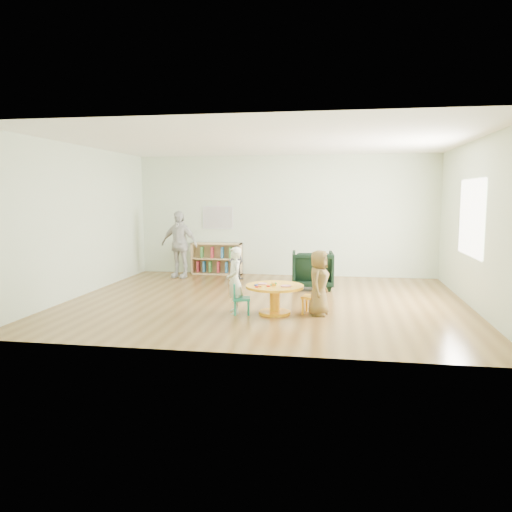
% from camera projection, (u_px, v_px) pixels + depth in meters
% --- Properties ---
extents(room, '(7.10, 7.00, 2.80)m').
position_uv_depth(room, '(266.00, 194.00, 8.68)').
color(room, brown).
rests_on(room, ground).
extents(activity_table, '(0.92, 0.92, 0.50)m').
position_uv_depth(activity_table, '(275.00, 294.00, 7.92)').
color(activity_table, '#FCA615').
rests_on(activity_table, ground).
extents(kid_chair_left, '(0.31, 0.31, 0.50)m').
position_uv_depth(kid_chair_left, '(239.00, 298.00, 7.90)').
color(kid_chair_left, '#177F61').
rests_on(kid_chair_left, ground).
extents(kid_chair_right, '(0.34, 0.34, 0.54)m').
position_uv_depth(kid_chair_right, '(314.00, 296.00, 7.91)').
color(kid_chair_right, '#FCA615').
rests_on(kid_chair_right, ground).
extents(bookshelf, '(1.20, 0.30, 0.75)m').
position_uv_depth(bookshelf, '(216.00, 259.00, 11.93)').
color(bookshelf, tan).
rests_on(bookshelf, ground).
extents(alphabet_poster, '(0.74, 0.01, 0.54)m').
position_uv_depth(alphabet_poster, '(218.00, 217.00, 11.93)').
color(alphabet_poster, silver).
rests_on(alphabet_poster, ground).
extents(armchair, '(0.88, 0.90, 0.76)m').
position_uv_depth(armchair, '(312.00, 270.00, 10.09)').
color(armchair, black).
rests_on(armchair, ground).
extents(child_left, '(0.39, 0.46, 1.06)m').
position_uv_depth(child_left, '(235.00, 280.00, 7.94)').
color(child_left, white).
rests_on(child_left, ground).
extents(child_right, '(0.42, 0.56, 1.03)m').
position_uv_depth(child_right, '(319.00, 283.00, 7.81)').
color(child_right, gold).
rests_on(child_right, ground).
extents(toddler, '(0.42, 0.36, 0.74)m').
position_uv_depth(toddler, '(236.00, 263.00, 11.21)').
color(toddler, '#161C38').
rests_on(toddler, ground).
extents(adult_caretaker, '(0.95, 0.53, 1.53)m').
position_uv_depth(adult_caretaker, '(179.00, 244.00, 11.38)').
color(adult_caretaker, silver).
rests_on(adult_caretaker, ground).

